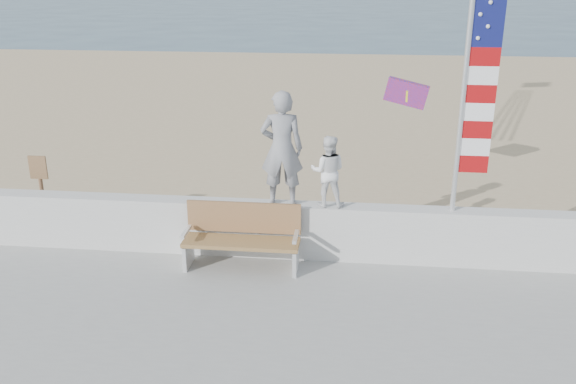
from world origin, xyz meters
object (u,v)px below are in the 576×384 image
(child, at_px, (328,171))
(bench, at_px, (242,236))
(adult, at_px, (282,149))
(flag, at_px, (473,87))

(child, distance_m, bench, 1.67)
(adult, bearing_deg, flag, 175.46)
(child, xyz_separation_m, bench, (-1.29, -0.45, -0.96))
(adult, height_order, flag, flag)
(child, relative_size, bench, 0.63)
(flag, bearing_deg, bench, -172.28)
(child, relative_size, flag, 0.32)
(child, bearing_deg, bench, 20.21)
(bench, bearing_deg, adult, 38.60)
(adult, relative_size, bench, 1.01)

